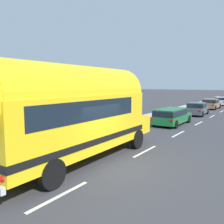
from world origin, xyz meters
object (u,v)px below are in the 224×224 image
(painted_bus, at_px, (68,110))
(car_lead, at_px, (172,115))
(car_second, at_px, (197,108))
(car_fourth, at_px, (221,101))
(car_third, at_px, (211,103))

(painted_bus, height_order, car_lead, painted_bus)
(car_lead, bearing_deg, car_second, 89.83)
(painted_bus, bearing_deg, car_lead, 89.87)
(car_lead, relative_size, car_fourth, 1.13)
(car_second, xyz_separation_m, car_third, (-0.18, 7.96, 0.01))
(car_lead, xyz_separation_m, car_fourth, (0.02, 22.67, -0.07))
(painted_bus, relative_size, car_third, 2.32)
(car_lead, height_order, car_fourth, same)
(painted_bus, height_order, car_third, painted_bus)
(car_third, relative_size, car_fourth, 1.05)
(painted_bus, xyz_separation_m, car_third, (-0.13, 27.70, -1.57))
(car_lead, distance_m, car_second, 7.76)
(car_second, xyz_separation_m, car_fourth, (-0.00, 14.91, -0.00))
(car_lead, relative_size, car_second, 1.10)
(car_third, bearing_deg, car_fourth, 88.53)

